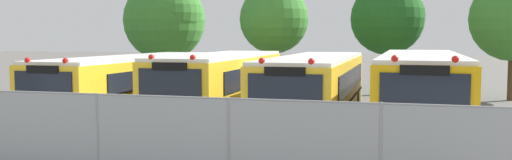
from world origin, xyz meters
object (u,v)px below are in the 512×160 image
(school_bus_0, at_px, (134,83))
(tree_2, at_px, (390,18))
(tree_0, at_px, (167,18))
(school_bus_1, at_px, (221,84))
(school_bus_2, at_px, (316,88))
(tree_1, at_px, (272,20))
(school_bus_3, at_px, (420,88))

(school_bus_0, xyz_separation_m, tree_2, (9.48, 11.32, 2.87))
(tree_0, bearing_deg, school_bus_0, -71.40)
(school_bus_1, height_order, tree_2, tree_2)
(school_bus_2, distance_m, tree_2, 12.06)
(school_bus_0, xyz_separation_m, school_bus_2, (7.27, -0.19, 0.04))
(school_bus_0, distance_m, tree_0, 11.99)
(school_bus_1, relative_size, tree_0, 1.45)
(school_bus_1, distance_m, tree_1, 10.46)
(school_bus_2, bearing_deg, school_bus_0, -1.62)
(school_bus_0, height_order, tree_1, tree_1)
(school_bus_0, bearing_deg, school_bus_3, -178.95)
(school_bus_2, xyz_separation_m, school_bus_3, (3.56, 0.12, 0.06))
(tree_0, bearing_deg, school_bus_1, -56.04)
(tree_0, relative_size, tree_2, 1.08)
(school_bus_1, height_order, tree_1, tree_1)
(school_bus_0, distance_m, school_bus_1, 3.58)
(school_bus_2, xyz_separation_m, tree_0, (-10.97, 11.20, 2.92))
(school_bus_1, relative_size, tree_1, 1.59)
(school_bus_3, bearing_deg, tree_0, -36.58)
(school_bus_3, height_order, tree_0, tree_0)
(school_bus_3, relative_size, tree_0, 1.72)
(school_bus_0, distance_m, school_bus_2, 7.27)
(tree_1, bearing_deg, school_bus_3, -53.26)
(tree_1, distance_m, tree_2, 6.47)
(school_bus_3, relative_size, tree_1, 1.88)
(school_bus_1, height_order, tree_0, tree_0)
(school_bus_2, relative_size, tree_1, 1.73)
(tree_2, bearing_deg, school_bus_0, -129.94)
(school_bus_0, height_order, school_bus_3, school_bus_3)
(school_bus_0, distance_m, school_bus_3, 10.83)
(school_bus_1, bearing_deg, tree_1, -87.75)
(school_bus_0, bearing_deg, school_bus_1, -175.44)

